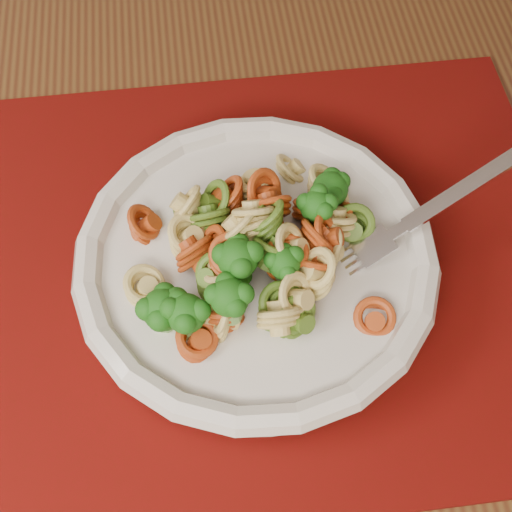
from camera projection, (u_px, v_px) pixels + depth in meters
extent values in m
cube|color=#543517|center=(239.00, 222.00, 0.57)|extent=(1.64, 1.14, 0.04)
cube|color=#610407|center=(247.00, 264.00, 0.53)|extent=(0.52, 0.42, 0.00)
cylinder|color=beige|center=(256.00, 282.00, 0.51)|extent=(0.11, 0.11, 0.01)
cylinder|color=beige|center=(256.00, 268.00, 0.50)|extent=(0.23, 0.23, 0.03)
torus|color=beige|center=(256.00, 258.00, 0.48)|extent=(0.25, 0.25, 0.02)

